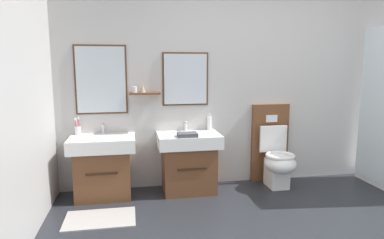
{
  "coord_description": "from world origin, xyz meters",
  "views": [
    {
      "loc": [
        -1.51,
        -2.34,
        1.51
      ],
      "look_at": [
        -0.84,
        1.36,
        0.89
      ],
      "focal_mm": 31.99,
      "sensor_mm": 36.0,
      "label": 1
    }
  ],
  "objects_px": {
    "toilet": "(275,155)",
    "soap_dispenser": "(209,123)",
    "toothbrush_cup": "(78,130)",
    "vanity_sink_left": "(103,165)",
    "folded_hand_towel": "(187,135)",
    "vanity_sink_right": "(189,160)"
  },
  "relations": [
    {
      "from": "toilet",
      "to": "toothbrush_cup",
      "type": "relative_size",
      "value": 4.84
    },
    {
      "from": "vanity_sink_left",
      "to": "soap_dispenser",
      "type": "bearing_deg",
      "value": 8.45
    },
    {
      "from": "vanity_sink_right",
      "to": "folded_hand_towel",
      "type": "height_order",
      "value": "folded_hand_towel"
    },
    {
      "from": "toothbrush_cup",
      "to": "vanity_sink_left",
      "type": "bearing_deg",
      "value": -32.37
    },
    {
      "from": "vanity_sink_left",
      "to": "toilet",
      "type": "height_order",
      "value": "toilet"
    },
    {
      "from": "vanity_sink_right",
      "to": "vanity_sink_left",
      "type": "bearing_deg",
      "value": 180.0
    },
    {
      "from": "soap_dispenser",
      "to": "folded_hand_towel",
      "type": "bearing_deg",
      "value": -133.72
    },
    {
      "from": "vanity_sink_right",
      "to": "folded_hand_towel",
      "type": "bearing_deg",
      "value": -104.17
    },
    {
      "from": "folded_hand_towel",
      "to": "soap_dispenser",
      "type": "bearing_deg",
      "value": 46.28
    },
    {
      "from": "vanity_sink_right",
      "to": "soap_dispenser",
      "type": "distance_m",
      "value": 0.54
    },
    {
      "from": "vanity_sink_left",
      "to": "vanity_sink_right",
      "type": "height_order",
      "value": "same"
    },
    {
      "from": "vanity_sink_left",
      "to": "toilet",
      "type": "xyz_separation_m",
      "value": [
        2.08,
        0.02,
        0.0
      ]
    },
    {
      "from": "toilet",
      "to": "folded_hand_towel",
      "type": "xyz_separation_m",
      "value": [
        -1.13,
        -0.18,
        0.34
      ]
    },
    {
      "from": "toilet",
      "to": "toothbrush_cup",
      "type": "bearing_deg",
      "value": 176.11
    },
    {
      "from": "toilet",
      "to": "soap_dispenser",
      "type": "bearing_deg",
      "value": 167.96
    },
    {
      "from": "vanity_sink_left",
      "to": "folded_hand_towel",
      "type": "bearing_deg",
      "value": -9.52
    },
    {
      "from": "vanity_sink_left",
      "to": "soap_dispenser",
      "type": "xyz_separation_m",
      "value": [
        1.28,
        0.19,
        0.41
      ]
    },
    {
      "from": "vanity_sink_left",
      "to": "toothbrush_cup",
      "type": "xyz_separation_m",
      "value": [
        -0.28,
        0.18,
        0.38
      ]
    },
    {
      "from": "toilet",
      "to": "toothbrush_cup",
      "type": "xyz_separation_m",
      "value": [
        -2.36,
        0.16,
        0.38
      ]
    },
    {
      "from": "toilet",
      "to": "folded_hand_towel",
      "type": "bearing_deg",
      "value": -171.12
    },
    {
      "from": "soap_dispenser",
      "to": "folded_hand_towel",
      "type": "xyz_separation_m",
      "value": [
        -0.33,
        -0.35,
        -0.07
      ]
    },
    {
      "from": "toilet",
      "to": "soap_dispenser",
      "type": "distance_m",
      "value": 0.92
    }
  ]
}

